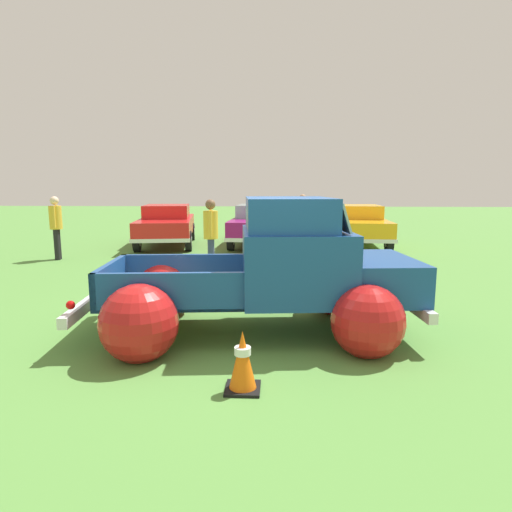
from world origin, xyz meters
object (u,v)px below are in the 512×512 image
(show_car_0, at_px, (167,223))
(spectator_1, at_px, (302,216))
(show_car_2, at_px, (356,224))
(lane_cone_0, at_px, (243,361))
(spectator_2, at_px, (211,232))
(show_car_1, at_px, (261,223))
(vintage_pickup_truck, at_px, (276,280))
(spectator_0, at_px, (56,223))

(show_car_0, height_order, spectator_1, spectator_1)
(show_car_0, relative_size, show_car_2, 1.09)
(show_car_2, bearing_deg, lane_cone_0, -12.74)
(spectator_2, distance_m, lane_cone_0, 5.96)
(show_car_1, height_order, spectator_2, spectator_2)
(lane_cone_0, bearing_deg, spectator_2, 101.88)
(vintage_pickup_truck, bearing_deg, spectator_2, 106.07)
(show_car_1, relative_size, lane_cone_0, 7.54)
(show_car_2, height_order, spectator_2, spectator_2)
(spectator_2, bearing_deg, show_car_1, -105.95)
(vintage_pickup_truck, distance_m, spectator_2, 4.25)
(show_car_1, xyz_separation_m, spectator_1, (1.49, 0.01, 0.25))
(spectator_2, bearing_deg, vintage_pickup_truck, 105.33)
(show_car_1, bearing_deg, show_car_2, 88.25)
(vintage_pickup_truck, xyz_separation_m, lane_cone_0, (-0.33, -1.85, -0.45))
(spectator_2, bearing_deg, show_car_0, -71.22)
(show_car_0, bearing_deg, spectator_2, 15.64)
(spectator_0, bearing_deg, show_car_1, 16.13)
(show_car_0, height_order, spectator_2, spectator_2)
(show_car_2, height_order, lane_cone_0, show_car_2)
(spectator_0, relative_size, spectator_2, 1.01)
(show_car_2, relative_size, spectator_0, 2.48)
(lane_cone_0, bearing_deg, spectator_0, 127.56)
(vintage_pickup_truck, height_order, show_car_0, vintage_pickup_truck)
(spectator_1, bearing_deg, show_car_2, -69.57)
(show_car_2, bearing_deg, show_car_1, -90.61)
(show_car_0, xyz_separation_m, lane_cone_0, (3.59, -10.91, -0.47))
(vintage_pickup_truck, bearing_deg, lane_cone_0, -105.44)
(show_car_1, xyz_separation_m, lane_cone_0, (0.27, -11.24, -0.48))
(vintage_pickup_truck, bearing_deg, show_car_2, 68.00)
(spectator_0, bearing_deg, show_car_2, 4.56)
(show_car_0, distance_m, show_car_1, 3.34)
(vintage_pickup_truck, xyz_separation_m, show_car_2, (2.75, 9.20, 0.03))
(spectator_1, bearing_deg, show_car_0, 121.23)
(show_car_1, xyz_separation_m, spectator_2, (-0.95, -5.45, 0.24))
(vintage_pickup_truck, bearing_deg, show_car_0, 108.05)
(vintage_pickup_truck, relative_size, spectator_1, 2.65)
(vintage_pickup_truck, height_order, show_car_1, vintage_pickup_truck)
(spectator_1, bearing_deg, spectator_2, -176.93)
(spectator_0, relative_size, spectator_1, 1.00)
(spectator_2, relative_size, lane_cone_0, 2.83)
(lane_cone_0, bearing_deg, show_car_0, 108.22)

